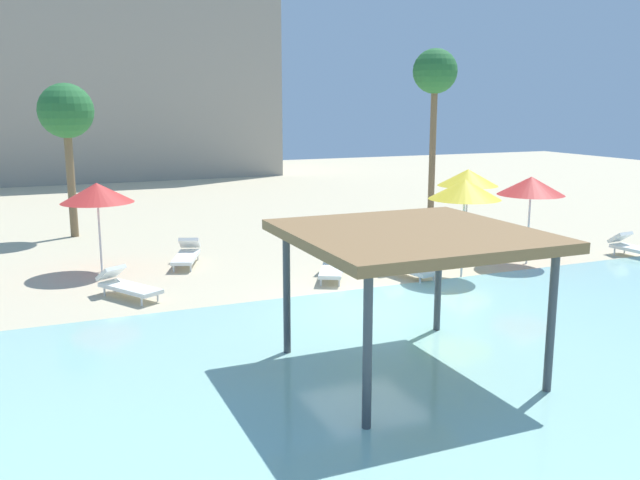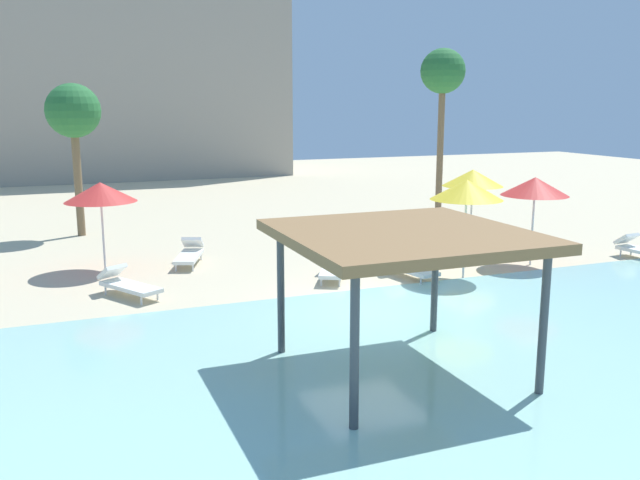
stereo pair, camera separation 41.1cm
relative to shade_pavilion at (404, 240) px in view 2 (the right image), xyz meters
The scene contains 15 objects.
ground_plane 4.50m from the shade_pavilion, 74.72° to the left, with size 80.00×80.00×0.00m, color beige.
lagoon_water 3.05m from the shade_pavilion, 57.93° to the right, with size 44.00×13.50×0.04m, color #99D1C6.
shade_pavilion is the anchor object (origin of this frame).
beach_umbrella_yellow_0 11.61m from the shade_pavilion, 50.18° to the left, with size 2.01×2.01×2.56m.
beach_umbrella_yellow_3 7.15m from the shade_pavilion, 47.91° to the left, with size 1.95×1.95×2.70m.
beach_umbrella_red_4 10.70m from the shade_pavilion, 113.64° to the left, with size 2.01×2.01×2.54m.
beach_umbrella_red_5 9.55m from the shade_pavilion, 38.08° to the left, with size 1.95×1.95×2.61m.
lounge_chair_1 7.09m from the shade_pavilion, 77.35° to the left, with size 1.43×1.95×0.74m.
lounge_chair_2 7.14m from the shade_pavilion, 60.45° to the left, with size 0.95×1.98×0.74m.
lounge_chair_3 8.20m from the shade_pavilion, 120.27° to the left, with size 1.47×1.94×0.74m.
lounge_chair_5 10.09m from the shade_pavilion, 100.94° to the left, with size 1.24×1.99×0.74m.
lounge_chair_6 12.85m from the shade_pavilion, 66.39° to the left, with size 1.47×1.94×0.74m.
palm_tree_0 16.39m from the shade_pavilion, 106.64° to the left, with size 1.90×1.90×5.40m.
palm_tree_2 18.90m from the shade_pavilion, 56.66° to the left, with size 1.90×1.90×6.99m.
hotel_block_0 36.74m from the shade_pavilion, 93.97° to the left, with size 23.71×8.17×14.72m, color #9E9384.
Camera 2 is at (-6.53, -13.72, 4.73)m, focal length 38.15 mm.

